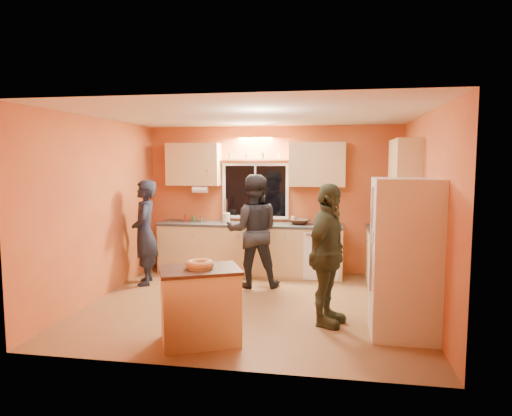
% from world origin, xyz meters
% --- Properties ---
extents(ground, '(4.50, 4.50, 0.00)m').
position_xyz_m(ground, '(0.00, 0.00, 0.00)').
color(ground, brown).
rests_on(ground, ground).
extents(room_shell, '(4.54, 4.04, 2.61)m').
position_xyz_m(room_shell, '(0.12, 0.41, 1.62)').
color(room_shell, '#D17035').
rests_on(room_shell, ground).
extents(back_counter, '(4.23, 0.62, 0.90)m').
position_xyz_m(back_counter, '(0.01, 1.70, 0.45)').
color(back_counter, tan).
rests_on(back_counter, ground).
extents(right_counter, '(0.62, 1.84, 0.90)m').
position_xyz_m(right_counter, '(1.95, 0.50, 0.45)').
color(right_counter, tan).
rests_on(right_counter, ground).
extents(refrigerator, '(0.72, 0.70, 1.80)m').
position_xyz_m(refrigerator, '(1.89, -0.80, 0.90)').
color(refrigerator, silver).
rests_on(refrigerator, ground).
extents(island, '(1.02, 0.89, 0.83)m').
position_xyz_m(island, '(-0.33, -1.39, 0.42)').
color(island, tan).
rests_on(island, ground).
extents(bundt_pastry, '(0.31, 0.31, 0.09)m').
position_xyz_m(bundt_pastry, '(-0.33, -1.39, 0.87)').
color(bundt_pastry, tan).
rests_on(bundt_pastry, island).
extents(person_left, '(0.58, 0.71, 1.69)m').
position_xyz_m(person_left, '(-1.90, 0.78, 0.84)').
color(person_left, black).
rests_on(person_left, ground).
extents(person_center, '(0.97, 0.82, 1.78)m').
position_xyz_m(person_center, '(-0.16, 0.94, 0.89)').
color(person_center, black).
rests_on(person_center, ground).
extents(person_right, '(0.72, 1.09, 1.73)m').
position_xyz_m(person_right, '(1.03, -0.60, 0.86)').
color(person_right, '#323823').
rests_on(person_right, ground).
extents(mixing_bowl, '(0.42, 0.42, 0.09)m').
position_xyz_m(mixing_bowl, '(0.52, 1.74, 0.94)').
color(mixing_bowl, black).
rests_on(mixing_bowl, back_counter).
extents(utensil_crock, '(0.14, 0.14, 0.17)m').
position_xyz_m(utensil_crock, '(-0.78, 1.72, 0.99)').
color(utensil_crock, beige).
rests_on(utensil_crock, back_counter).
extents(potted_plant, '(0.30, 0.27, 0.30)m').
position_xyz_m(potted_plant, '(1.97, -0.23, 1.05)').
color(potted_plant, gray).
rests_on(potted_plant, right_counter).
extents(red_box, '(0.19, 0.16, 0.07)m').
position_xyz_m(red_box, '(1.99, 1.13, 0.94)').
color(red_box, '#AF301B').
rests_on(red_box, right_counter).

